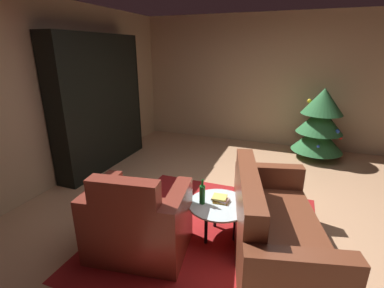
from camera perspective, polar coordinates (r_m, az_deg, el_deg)
name	(u,v)px	position (r m, az deg, el deg)	size (l,w,h in m)	color
ground_plane	(232,217)	(3.62, 8.22, -14.68)	(7.48, 7.48, 0.00)	tan
wall_back	(269,82)	(6.17, 15.48, 12.24)	(5.58, 0.06, 2.69)	tan
wall_left	(46,97)	(4.52, -27.79, 8.51)	(0.06, 6.35, 2.69)	tan
area_rug	(207,233)	(3.33, 3.16, -17.76)	(2.34, 2.42, 0.01)	maroon
bookshelf_unit	(106,104)	(5.10, -17.26, 7.83)	(0.35, 1.96, 2.23)	black
armchair_red	(138,223)	(2.95, -11.02, -15.70)	(1.06, 0.86, 0.93)	maroon
couch_red	(272,232)	(2.93, 16.17, -16.87)	(1.17, 1.80, 0.91)	brown
coffee_table	(219,207)	(3.09, 5.58, -12.72)	(0.67, 0.67, 0.42)	black
book_stack_on_table	(220,199)	(3.10, 5.79, -11.14)	(0.19, 0.17, 0.05)	gold
bottle_on_table	(202,194)	(3.01, 2.12, -10.24)	(0.06, 0.06, 0.28)	#13501C
decorated_tree	(320,123)	(5.67, 24.78, 3.90)	(0.92, 0.92, 1.34)	brown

